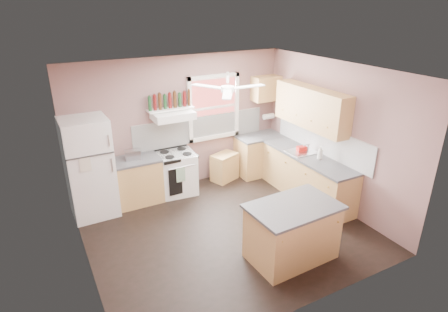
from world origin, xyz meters
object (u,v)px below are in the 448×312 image
cart (225,168)px  refrigerator (89,168)px  island (292,233)px  toaster (133,155)px  stove (177,173)px

cart → refrigerator: bearing=161.7°
island → toaster: bearing=117.4°
refrigerator → island: (2.39, -2.75, -0.48)m
refrigerator → stove: size_ratio=2.12×
toaster → stove: size_ratio=0.33×
refrigerator → cart: bearing=1.0°
toaster → island: size_ratio=0.22×
toaster → cart: 2.10m
refrigerator → toaster: refrigerator is taller
toaster → island: 3.26m
stove → cart: (1.12, 0.06, -0.15)m
refrigerator → stove: (1.65, 0.03, -0.48)m
toaster → stove: (0.84, -0.01, -0.56)m
toaster → cart: (1.97, 0.05, -0.71)m
refrigerator → toaster: 0.81m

